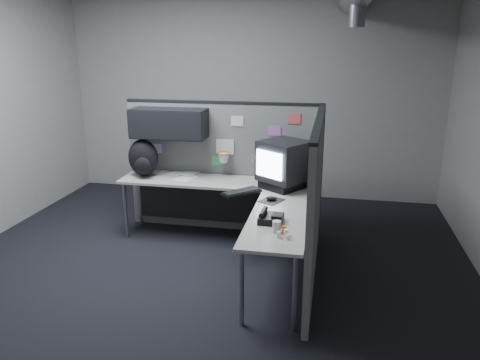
% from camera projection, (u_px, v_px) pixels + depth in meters
% --- Properties ---
extents(room, '(5.62, 5.62, 3.22)m').
position_uv_depth(room, '(259.00, 68.00, 4.12)').
color(room, black).
rests_on(room, ground).
extents(partition_back, '(2.44, 0.42, 1.63)m').
position_uv_depth(partition_back, '(209.00, 153.00, 5.75)').
color(partition_back, slate).
rests_on(partition_back, ground).
extents(partition_right, '(0.07, 2.23, 1.63)m').
position_uv_depth(partition_right, '(315.00, 201.00, 4.59)').
color(partition_right, slate).
rests_on(partition_right, ground).
extents(desk, '(2.31, 2.11, 0.73)m').
position_uv_depth(desk, '(231.00, 199.00, 5.28)').
color(desk, '#B0A89F').
rests_on(desk, ground).
extents(monitor, '(0.65, 0.65, 0.53)m').
position_uv_depth(monitor, '(284.00, 164.00, 5.21)').
color(monitor, black).
rests_on(monitor, desk).
extents(keyboard, '(0.42, 0.43, 0.04)m').
position_uv_depth(keyboard, '(241.00, 192.00, 5.07)').
color(keyboard, black).
rests_on(keyboard, desk).
extents(mouse, '(0.28, 0.30, 0.05)m').
position_uv_depth(mouse, '(271.00, 199.00, 4.84)').
color(mouse, black).
rests_on(mouse, desk).
extents(phone, '(0.22, 0.24, 0.11)m').
position_uv_depth(phone, '(271.00, 218.00, 4.27)').
color(phone, black).
rests_on(phone, desk).
extents(bottles, '(0.12, 0.15, 0.07)m').
position_uv_depth(bottles, '(284.00, 233.00, 3.96)').
color(bottles, silver).
rests_on(bottles, desk).
extents(cup, '(0.08, 0.08, 0.10)m').
position_uv_depth(cup, '(277.00, 227.00, 4.04)').
color(cup, '#BAB6A4').
rests_on(cup, desk).
extents(papers, '(0.70, 0.54, 0.01)m').
position_uv_depth(papers, '(178.00, 173.00, 5.83)').
color(papers, white).
rests_on(papers, desk).
extents(backpack, '(0.37, 0.34, 0.45)m').
position_uv_depth(backpack, '(143.00, 158.00, 5.68)').
color(backpack, black).
rests_on(backpack, desk).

